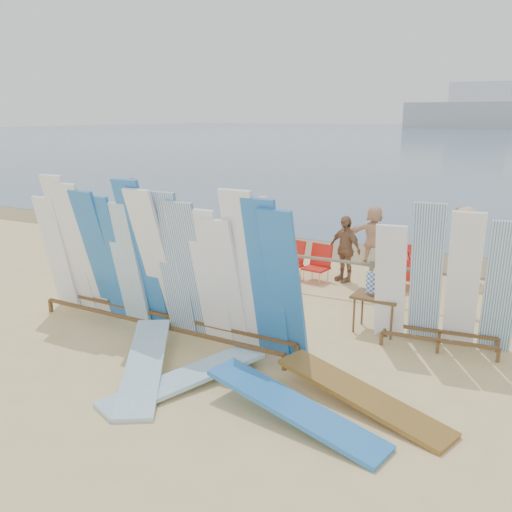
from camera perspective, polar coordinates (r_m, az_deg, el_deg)
The scene contains 22 objects.
ground at distance 10.40m, azimuth -3.40°, elevation -7.85°, with size 160.00×160.00×0.00m, color #DDC080.
ocean at distance 136.43m, azimuth 25.28°, elevation 11.57°, with size 320.00×240.00×0.02m, color #425B77.
wet_sand_strip at distance 16.71m, azimuth 9.07°, elevation 0.68°, with size 40.00×2.60×0.01m, color olive.
distant_ship at distance 189.05m, azimuth 22.36°, elevation 13.94°, with size 45.00×8.00×14.00m.
fence at distance 12.74m, azimuth 3.33°, elevation -0.61°, with size 12.08×0.08×0.90m.
main_surfboard_rack at distance 10.01m, azimuth -10.31°, elevation -1.05°, with size 5.82×1.04×2.91m.
side_surfboard_rack at distance 9.75m, azimuth 19.27°, elevation -2.81°, with size 2.36×0.88×2.61m.
vendor_table at distance 10.44m, azimuth 12.57°, elevation -5.82°, with size 0.91×0.68×1.16m.
flat_board_b at distance 8.51m, azimuth -7.43°, elevation -13.30°, with size 0.56×2.70×0.07m, color #83B4D3.
flat_board_a at distance 8.86m, azimuth -11.56°, elevation -12.29°, with size 0.56×2.70×0.07m, color #83B4D3.
flat_board_d at distance 7.57m, azimuth 3.98°, elevation -17.03°, with size 0.56×2.70×0.07m, color blue.
flat_board_c at distance 8.02m, azimuth 10.93°, elevation -15.30°, with size 0.56×2.70×0.07m, color brown.
beach_chair_left at distance 13.50m, azimuth 3.46°, elevation -1.27°, with size 0.74×0.76×0.96m.
beach_chair_right at distance 13.40m, azimuth 6.42°, elevation -1.55°, with size 0.65×0.67×0.90m.
stroller at distance 13.26m, azimuth 15.91°, elevation -1.60°, with size 0.54×0.74×0.98m.
beachgoer_2 at distance 14.91m, azimuth -8.49°, elevation 2.56°, with size 0.87×0.42×1.79m, color beige.
beachgoer_4 at distance 13.37m, azimuth 9.33°, elevation 0.77°, with size 0.96×0.41×1.63m, color #8C6042.
beachgoer_5 at distance 15.20m, azimuth 12.30°, elevation 2.24°, with size 1.48×0.48×1.60m, color beige.
beachgoer_9 at distance 14.07m, azimuth 21.08°, elevation 1.12°, with size 1.20×0.49×1.85m, color tan.
beachgoer_3 at distance 16.52m, azimuth 0.80°, elevation 3.59°, with size 1.05×0.43×1.62m, color tan.
beachgoer_extra_1 at distance 19.43m, azimuth -12.69°, elevation 5.27°, with size 1.10×0.47×1.87m, color #8C6042.
beachgoer_7 at distance 14.69m, azimuth 20.74°, elevation 1.51°, with size 0.64×0.35×1.76m, color #8C6042.
Camera 1 is at (4.87, -8.29, 3.96)m, focal length 38.00 mm.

